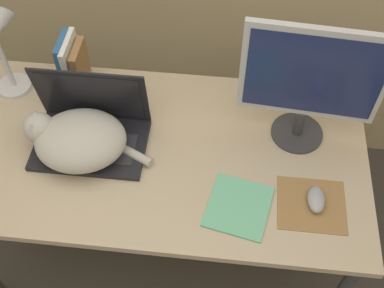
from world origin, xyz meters
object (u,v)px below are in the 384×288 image
(book_row, at_px, (73,65))
(cat, at_px, (77,139))
(laptop, at_px, (91,130))
(desk_lamp, at_px, (0,39))
(external_monitor, at_px, (311,82))
(notepad, at_px, (238,207))
(computer_mouse, at_px, (316,199))

(book_row, bearing_deg, cat, -74.02)
(laptop, distance_m, desk_lamp, 0.43)
(external_monitor, height_order, notepad, external_monitor)
(computer_mouse, bearing_deg, cat, 171.75)
(laptop, height_order, notepad, laptop)
(external_monitor, xyz_separation_m, book_row, (-0.83, 0.15, -0.16))
(external_monitor, distance_m, desk_lamp, 1.04)
(book_row, height_order, notepad, book_row)
(book_row, height_order, desk_lamp, desk_lamp)
(external_monitor, relative_size, notepad, 1.98)
(laptop, xyz_separation_m, notepad, (0.52, -0.22, -0.05))
(computer_mouse, bearing_deg, external_monitor, 100.57)
(computer_mouse, relative_size, book_row, 0.44)
(computer_mouse, relative_size, desk_lamp, 0.24)
(laptop, xyz_separation_m, desk_lamp, (-0.32, 0.19, 0.22))
(desk_lamp, bearing_deg, computer_mouse, -18.50)
(laptop, relative_size, external_monitor, 0.82)
(external_monitor, bearing_deg, notepad, -120.84)
(external_monitor, xyz_separation_m, computer_mouse, (0.05, -0.28, -0.24))
(book_row, bearing_deg, desk_lamp, -161.98)
(cat, relative_size, desk_lamp, 1.08)
(laptop, xyz_separation_m, book_row, (-0.12, 0.25, 0.05))
(computer_mouse, distance_m, book_row, 0.99)
(cat, xyz_separation_m, desk_lamp, (-0.29, 0.25, 0.19))
(desk_lamp, height_order, notepad, desk_lamp)
(book_row, xyz_separation_m, desk_lamp, (-0.20, -0.07, 0.16))
(cat, distance_m, notepad, 0.58)
(computer_mouse, bearing_deg, notepad, -170.04)
(computer_mouse, bearing_deg, laptop, 166.94)
(cat, bearing_deg, external_monitor, 12.35)
(external_monitor, bearing_deg, cat, -167.65)
(external_monitor, bearing_deg, computer_mouse, -79.43)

